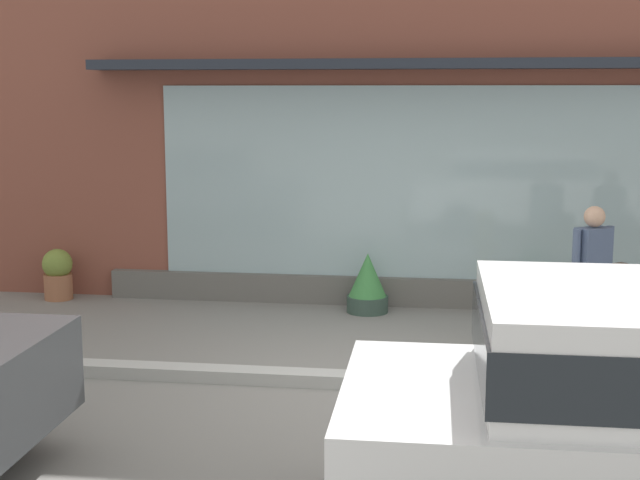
# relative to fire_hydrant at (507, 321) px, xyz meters

# --- Properties ---
(ground_plane) EXTENTS (60.00, 60.00, 0.00)m
(ground_plane) POSITION_rel_fire_hydrant_xyz_m (-1.29, -0.57, -0.46)
(ground_plane) COLOR gray
(curb_strip) EXTENTS (14.00, 0.24, 0.12)m
(curb_strip) POSITION_rel_fire_hydrant_xyz_m (-1.29, -0.77, -0.40)
(curb_strip) COLOR #B2B2AD
(curb_strip) RESTS_ON ground_plane
(storefront) EXTENTS (14.00, 0.81, 4.70)m
(storefront) POSITION_rel_fire_hydrant_xyz_m (-1.28, 2.61, 1.84)
(storefront) COLOR brown
(storefront) RESTS_ON ground_plane
(fire_hydrant) EXTENTS (0.41, 0.38, 0.92)m
(fire_hydrant) POSITION_rel_fire_hydrant_xyz_m (0.00, 0.00, 0.00)
(fire_hydrant) COLOR gold
(fire_hydrant) RESTS_ON ground_plane
(pedestrian_with_handbag) EXTENTS (0.60, 0.45, 1.56)m
(pedestrian_with_handbag) POSITION_rel_fire_hydrant_xyz_m (0.85, 0.38, 0.44)
(pedestrian_with_handbag) COLOR #9E9384
(pedestrian_with_handbag) RESTS_ON ground_plane
(potted_plant_trailing_edge) EXTENTS (0.44, 0.44, 0.69)m
(potted_plant_trailing_edge) POSITION_rel_fire_hydrant_xyz_m (0.54, 1.80, -0.13)
(potted_plant_trailing_edge) COLOR #4C4C51
(potted_plant_trailing_edge) RESTS_ON ground_plane
(potted_plant_by_entrance) EXTENTS (0.39, 0.39, 0.66)m
(potted_plant_by_entrance) POSITION_rel_fire_hydrant_xyz_m (-5.56, 2.14, -0.12)
(potted_plant_by_entrance) COLOR #9E6042
(potted_plant_by_entrance) RESTS_ON ground_plane
(potted_plant_window_left) EXTENTS (0.51, 0.51, 0.73)m
(potted_plant_window_left) POSITION_rel_fire_hydrant_xyz_m (-1.53, 2.02, -0.11)
(potted_plant_window_left) COLOR #33473D
(potted_plant_window_left) RESTS_ON ground_plane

